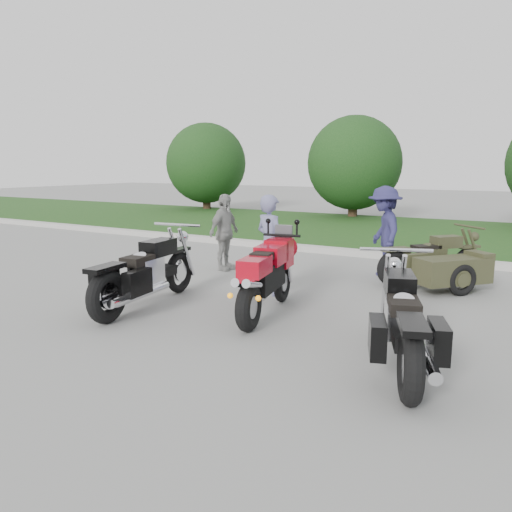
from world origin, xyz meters
The scene contains 12 objects.
ground centered at (0.00, 0.00, 0.00)m, with size 80.00×80.00×0.00m, color gray.
curb centered at (0.00, 6.00, 0.07)m, with size 60.00×0.30×0.15m, color #B8B5AD.
grass_strip centered at (0.00, 10.15, 0.07)m, with size 60.00×8.00×0.14m, color #31521C.
tree_far_left centered at (-10.00, 13.50, 2.19)m, with size 3.60×3.60×4.00m.
tree_mid_left centered at (-3.00, 13.50, 2.19)m, with size 3.60×3.60×4.00m.
sportbike_red centered at (0.19, 0.75, 0.60)m, with size 0.64×2.15×1.03m.
cruiser_left centered at (-1.61, 0.18, 0.50)m, with size 0.59×2.55×0.98m.
cruiser_right centered at (2.34, -0.20, 0.49)m, with size 1.04×2.38×0.95m.
cruiser_sidecar centered at (2.06, 3.69, 0.40)m, with size 1.86×2.03×0.86m.
person_stripe centered at (-0.36, 1.88, 0.83)m, with size 0.61×0.40×1.66m, color slate.
person_denim centered at (0.89, 4.16, 0.87)m, with size 1.13×0.65×1.75m, color navy.
person_back centered at (-2.10, 3.13, 0.78)m, with size 0.91×0.38×1.56m, color gray.
Camera 1 is at (3.52, -5.27, 2.14)m, focal length 35.00 mm.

